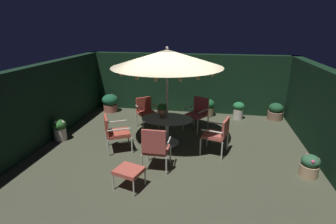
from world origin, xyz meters
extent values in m
cube|color=#464936|center=(0.00, 0.00, -0.01)|extent=(7.56, 6.73, 0.02)
cube|color=black|center=(0.00, 3.21, 1.07)|extent=(7.56, 0.30, 2.14)
cube|color=black|center=(-3.63, 0.00, 1.07)|extent=(0.30, 6.73, 2.14)
cube|color=black|center=(3.63, 0.00, 1.07)|extent=(0.30, 6.73, 2.14)
cylinder|color=silver|center=(-0.22, 0.23, 0.01)|extent=(0.65, 0.65, 0.03)
cylinder|color=silver|center=(-0.22, 0.23, 0.35)|extent=(0.09, 0.09, 0.70)
ellipsoid|color=#9FA3AD|center=(-0.22, 0.23, 0.72)|extent=(1.40, 1.05, 0.03)
cylinder|color=silver|center=(-0.22, 0.23, 1.14)|extent=(0.06, 0.06, 2.27)
cone|color=beige|center=(-0.22, 0.23, 2.34)|extent=(2.85, 2.85, 0.43)
sphere|color=silver|center=(-0.22, 0.23, 2.59)|extent=(0.07, 0.07, 0.07)
sphere|color=#F9DB8C|center=(1.04, 0.21, 2.05)|extent=(0.09, 0.09, 0.09)
sphere|color=#F9DB8C|center=(0.93, 0.75, 2.05)|extent=(0.09, 0.09, 0.09)
sphere|color=#F9DB8C|center=(0.70, 1.09, 2.05)|extent=(0.09, 0.09, 0.09)
sphere|color=#F9DB8C|center=(0.30, 1.38, 2.05)|extent=(0.09, 0.09, 0.09)
sphere|color=#F9DB8C|center=(-0.21, 1.49, 2.05)|extent=(0.09, 0.09, 0.09)
sphere|color=#F9DB8C|center=(-0.70, 1.39, 2.05)|extent=(0.09, 0.09, 0.09)
sphere|color=#F9DB8C|center=(-1.12, 1.10, 2.05)|extent=(0.09, 0.09, 0.09)
sphere|color=#F9DB8C|center=(-1.38, 0.71, 2.05)|extent=(0.09, 0.09, 0.09)
sphere|color=#F9DB8C|center=(-1.47, 0.29, 2.05)|extent=(0.09, 0.09, 0.09)
sphere|color=#F9DB8C|center=(-1.37, -0.27, 2.05)|extent=(0.09, 0.09, 0.09)
sphere|color=#F9DB8C|center=(-1.14, -0.63, 2.05)|extent=(0.09, 0.09, 0.09)
sphere|color=#F9DB8C|center=(-0.66, -0.94, 2.05)|extent=(0.09, 0.09, 0.09)
sphere|color=#F9DB8C|center=(-0.23, -1.03, 2.05)|extent=(0.09, 0.09, 0.09)
sphere|color=#F9DB8C|center=(0.28, -0.93, 2.05)|extent=(0.09, 0.09, 0.09)
sphere|color=#F9DB8C|center=(0.63, -0.69, 2.05)|extent=(0.09, 0.09, 0.09)
sphere|color=#F9DB8C|center=(0.93, -0.29, 2.05)|extent=(0.09, 0.09, 0.09)
cylinder|color=tan|center=(-0.35, 0.26, 0.80)|extent=(0.13, 0.13, 0.13)
cylinder|color=tan|center=(-0.35, 0.26, 0.92)|extent=(0.29, 0.29, 0.12)
ellipsoid|color=#246F30|center=(-0.35, 0.26, 1.04)|extent=(0.27, 0.27, 0.16)
sphere|color=silver|center=(-0.35, 0.26, 1.10)|extent=(0.09, 0.09, 0.09)
cylinder|color=beige|center=(-0.67, 1.21, 0.22)|extent=(0.04, 0.04, 0.43)
cylinder|color=beige|center=(-1.08, 0.88, 0.22)|extent=(0.04, 0.04, 0.43)
cylinder|color=beige|center=(-1.02, 1.65, 0.22)|extent=(0.04, 0.04, 0.43)
cylinder|color=beige|center=(-1.43, 1.32, 0.22)|extent=(0.04, 0.04, 0.43)
cube|color=#C1493B|center=(-1.05, 1.27, 0.47)|extent=(0.75, 0.75, 0.07)
cube|color=#C1493B|center=(-1.22, 1.48, 0.72)|extent=(0.43, 0.36, 0.43)
cylinder|color=beige|center=(-0.84, 1.43, 0.70)|extent=(0.36, 0.44, 0.04)
cylinder|color=beige|center=(-1.26, 1.10, 0.70)|extent=(0.36, 0.44, 0.04)
cylinder|color=silver|center=(-1.27, 0.01, 0.22)|extent=(0.04, 0.04, 0.43)
cylinder|color=silver|center=(-0.99, -0.51, 0.22)|extent=(0.04, 0.04, 0.43)
cylinder|color=silver|center=(-1.80, -0.26, 0.22)|extent=(0.04, 0.04, 0.43)
cylinder|color=silver|center=(-1.52, -0.79, 0.22)|extent=(0.04, 0.04, 0.43)
cube|color=#BA4A39|center=(-1.39, -0.39, 0.47)|extent=(0.78, 0.78, 0.07)
cube|color=#BA4A39|center=(-1.65, -0.52, 0.72)|extent=(0.32, 0.53, 0.44)
cylinder|color=silver|center=(-1.53, -0.12, 0.68)|extent=(0.52, 0.29, 0.04)
cylinder|color=silver|center=(-1.26, -0.65, 0.68)|extent=(0.52, 0.29, 0.04)
cylinder|color=beige|center=(-0.49, -0.84, 0.21)|extent=(0.04, 0.04, 0.43)
cylinder|color=beige|center=(0.06, -0.84, 0.21)|extent=(0.04, 0.04, 0.43)
cylinder|color=beige|center=(-0.49, -1.36, 0.21)|extent=(0.04, 0.04, 0.43)
cylinder|color=beige|center=(0.06, -1.36, 0.21)|extent=(0.04, 0.04, 0.43)
cube|color=#B24E45|center=(-0.22, -1.10, 0.46)|extent=(0.54, 0.52, 0.07)
cube|color=#B24E45|center=(-0.22, -1.35, 0.76)|extent=(0.53, 0.06, 0.53)
cylinder|color=beige|center=(-0.49, -1.10, 0.68)|extent=(0.04, 0.50, 0.04)
cylinder|color=beige|center=(0.06, -1.10, 0.68)|extent=(0.04, 0.50, 0.04)
cylinder|color=beige|center=(0.73, -0.32, 0.23)|extent=(0.04, 0.04, 0.46)
cylinder|color=beige|center=(0.88, 0.23, 0.23)|extent=(0.04, 0.04, 0.46)
cylinder|color=beige|center=(1.26, -0.47, 0.23)|extent=(0.04, 0.04, 0.46)
cylinder|color=beige|center=(1.41, 0.09, 0.23)|extent=(0.04, 0.04, 0.46)
cube|color=#B55348|center=(1.07, -0.12, 0.49)|extent=(0.66, 0.68, 0.07)
cube|color=#B55348|center=(1.32, -0.19, 0.74)|extent=(0.20, 0.55, 0.42)
cylinder|color=beige|center=(0.99, -0.39, 0.70)|extent=(0.51, 0.17, 0.04)
cylinder|color=beige|center=(1.14, 0.16, 0.70)|extent=(0.51, 0.17, 0.04)
cylinder|color=beige|center=(0.57, 0.99, 0.22)|extent=(0.04, 0.04, 0.44)
cylinder|color=beige|center=(0.11, 1.27, 0.22)|extent=(0.04, 0.04, 0.44)
cylinder|color=beige|center=(0.86, 1.46, 0.22)|extent=(0.04, 0.04, 0.44)
cylinder|color=beige|center=(0.40, 1.74, 0.22)|extent=(0.04, 0.04, 0.44)
cube|color=#BA474B|center=(0.48, 1.36, 0.48)|extent=(0.74, 0.74, 0.07)
cube|color=#BA474B|center=(0.62, 1.59, 0.75)|extent=(0.47, 0.32, 0.48)
cylinder|color=beige|center=(0.71, 1.22, 0.68)|extent=(0.31, 0.47, 0.04)
cylinder|color=beige|center=(0.25, 1.51, 0.68)|extent=(0.31, 0.47, 0.04)
cylinder|color=beige|center=(-0.76, -1.69, 0.17)|extent=(0.03, 0.03, 0.34)
cylinder|color=beige|center=(-0.29, -1.82, 0.17)|extent=(0.03, 0.03, 0.34)
cylinder|color=beige|center=(-0.88, -2.09, 0.17)|extent=(0.03, 0.03, 0.34)
cylinder|color=beige|center=(-0.41, -2.23, 0.17)|extent=(0.03, 0.03, 0.34)
cube|color=#C25343|center=(-0.59, -1.96, 0.38)|extent=(0.62, 0.58, 0.08)
cylinder|color=tan|center=(-1.60, 2.71, 0.14)|extent=(0.39, 0.39, 0.28)
ellipsoid|color=#286533|center=(-1.60, 2.71, 0.41)|extent=(0.47, 0.47, 0.33)
sphere|color=#EED258|center=(-1.46, 2.67, 0.51)|extent=(0.09, 0.09, 0.09)
sphere|color=#EFD855|center=(-1.55, 2.87, 0.44)|extent=(0.09, 0.09, 0.09)
sphere|color=gold|center=(-1.75, 2.71, 0.51)|extent=(0.08, 0.08, 0.08)
sphere|color=yellow|center=(-1.56, 2.56, 0.41)|extent=(0.09, 0.09, 0.09)
cylinder|color=beige|center=(1.86, 2.63, 0.18)|extent=(0.33, 0.33, 0.35)
ellipsoid|color=#25733E|center=(1.86, 2.63, 0.46)|extent=(0.39, 0.39, 0.27)
sphere|color=orange|center=(1.96, 2.61, 0.50)|extent=(0.06, 0.06, 0.06)
sphere|color=orange|center=(1.86, 2.72, 0.53)|extent=(0.07, 0.07, 0.07)
sphere|color=orange|center=(1.77, 2.63, 0.49)|extent=(0.11, 0.11, 0.11)
sphere|color=#EB8B43|center=(1.84, 2.52, 0.47)|extent=(0.06, 0.06, 0.06)
cylinder|color=beige|center=(-3.25, -0.12, 0.18)|extent=(0.34, 0.34, 0.36)
ellipsoid|color=#286225|center=(-3.25, -0.12, 0.47)|extent=(0.39, 0.39, 0.27)
sphere|color=silver|center=(-3.12, -0.11, 0.54)|extent=(0.10, 0.10, 0.10)
sphere|color=beige|center=(-3.33, 0.00, 0.49)|extent=(0.08, 0.08, 0.08)
sphere|color=silver|center=(-3.27, -0.21, 0.56)|extent=(0.11, 0.11, 0.11)
cylinder|color=#AC5E51|center=(-2.84, 2.59, 0.14)|extent=(0.51, 0.51, 0.29)
ellipsoid|color=#195735|center=(-2.84, 2.59, 0.45)|extent=(0.60, 0.60, 0.42)
sphere|color=#CA2A44|center=(-2.61, 2.60, 0.54)|extent=(0.08, 0.08, 0.08)
sphere|color=red|center=(-2.83, 2.77, 0.60)|extent=(0.08, 0.08, 0.08)
sphere|color=red|center=(-2.98, 2.65, 0.54)|extent=(0.07, 0.07, 0.07)
sphere|color=#D53545|center=(-2.96, 2.49, 0.50)|extent=(0.08, 0.08, 0.08)
sphere|color=red|center=(-2.78, 2.40, 0.52)|extent=(0.10, 0.10, 0.10)
cylinder|color=tan|center=(3.11, -0.86, 0.13)|extent=(0.38, 0.38, 0.27)
ellipsoid|color=#316141|center=(3.11, -0.86, 0.37)|extent=(0.38, 0.38, 0.26)
sphere|color=#E75969|center=(3.24, -0.86, 0.41)|extent=(0.10, 0.10, 0.10)
sphere|color=#ED5374|center=(3.07, -0.71, 0.44)|extent=(0.07, 0.07, 0.07)
sphere|color=#E64D74|center=(3.01, -0.88, 0.43)|extent=(0.07, 0.07, 0.07)
sphere|color=#DE547D|center=(3.09, -1.02, 0.44)|extent=(0.08, 0.08, 0.08)
cylinder|color=#7E6C4F|center=(0.80, 2.76, 0.16)|extent=(0.44, 0.44, 0.32)
ellipsoid|color=#184D28|center=(0.80, 2.76, 0.45)|extent=(0.48, 0.48, 0.33)
sphere|color=#D15F63|center=(0.93, 2.77, 0.53)|extent=(0.07, 0.07, 0.07)
sphere|color=#EC5E67|center=(0.79, 2.87, 0.56)|extent=(0.08, 0.08, 0.08)
sphere|color=#EC4A63|center=(0.63, 2.76, 0.54)|extent=(0.09, 0.09, 0.09)
sphere|color=#E55679|center=(0.80, 2.61, 0.48)|extent=(0.10, 0.10, 0.10)
cylinder|color=#88644E|center=(3.13, 2.81, 0.14)|extent=(0.51, 0.51, 0.28)
ellipsoid|color=#1D4C2D|center=(3.13, 2.81, 0.41)|extent=(0.48, 0.48, 0.34)
sphere|color=#B23485|center=(3.26, 2.81, 0.45)|extent=(0.11, 0.11, 0.11)
sphere|color=#B62B71|center=(3.03, 2.92, 0.47)|extent=(0.07, 0.07, 0.07)
sphere|color=#A32F7D|center=(3.06, 2.67, 0.44)|extent=(0.08, 0.08, 0.08)
camera|label=1|loc=(0.99, -6.26, 3.14)|focal=27.82mm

